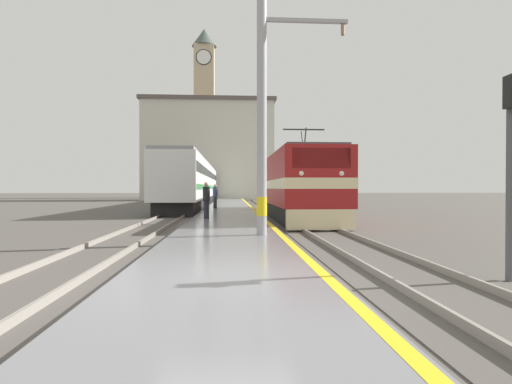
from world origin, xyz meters
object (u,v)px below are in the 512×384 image
at_px(locomotive_train, 292,186).
at_px(passenger_train, 195,183).
at_px(catenary_mast, 264,117).
at_px(person_on_platform, 215,195).
at_px(second_waiting_passenger, 206,199).
at_px(clock_tower, 204,109).
at_px(signal_post, 512,143).

xyz_separation_m(locomotive_train, passenger_train, (-6.99, 15.59, 0.36)).
relative_size(catenary_mast, person_on_platform, 4.26).
bearing_deg(locomotive_train, second_waiting_passenger, -141.22).
xyz_separation_m(catenary_mast, person_on_platform, (-2.19, 16.72, -2.77)).
distance_m(passenger_train, catenary_mast, 26.59).
height_order(passenger_train, second_waiting_passenger, passenger_train).
bearing_deg(catenary_mast, clock_tower, 95.50).
bearing_deg(locomotive_train, clock_tower, 99.53).
distance_m(catenary_mast, clock_tower, 61.14).
bearing_deg(second_waiting_passenger, passenger_train, 96.68).
xyz_separation_m(passenger_train, signal_post, (8.62, -31.59, 0.34)).
bearing_deg(passenger_train, locomotive_train, -65.87).
bearing_deg(passenger_train, clock_tower, 92.16).
xyz_separation_m(passenger_train, person_on_platform, (2.30, -9.42, -1.03)).
bearing_deg(catenary_mast, person_on_platform, 97.46).
bearing_deg(second_waiting_passenger, catenary_mast, -71.85).
height_order(second_waiting_passenger, signal_post, signal_post).
bearing_deg(signal_post, passenger_train, 105.26).
bearing_deg(clock_tower, signal_post, -81.37).
distance_m(passenger_train, person_on_platform, 9.75).
height_order(catenary_mast, clock_tower, clock_tower).
bearing_deg(passenger_train, person_on_platform, -76.29).
height_order(catenary_mast, second_waiting_passenger, catenary_mast).
relative_size(person_on_platform, second_waiting_passenger, 1.00).
xyz_separation_m(second_waiting_passenger, clock_tower, (-3.53, 52.93, 14.71)).
height_order(second_waiting_passenger, clock_tower, clock_tower).
distance_m(locomotive_train, passenger_train, 17.09).
bearing_deg(second_waiting_passenger, locomotive_train, 38.78).
relative_size(passenger_train, second_waiting_passenger, 17.77).
distance_m(clock_tower, signal_post, 67.22).
relative_size(clock_tower, signal_post, 7.97).
relative_size(second_waiting_passenger, signal_post, 0.47).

